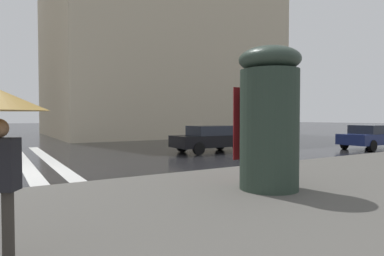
{
  "coord_description": "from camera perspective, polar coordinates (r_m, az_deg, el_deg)",
  "views": [
    {
      "loc": [
        -11.82,
        0.7,
        1.84
      ],
      "look_at": [
        0.14,
        -6.58,
        1.4
      ],
      "focal_mm": 30.53,
      "sensor_mm": 36.0,
      "label": 1
    }
  ],
  "objects": [
    {
      "name": "billboard_column",
      "position": [
        7.89,
        13.31,
        2.01
      ],
      "size": [
        1.44,
        1.44,
        3.35
      ],
      "color": "#28382D",
      "rests_on": "sidewalk_pavement"
    },
    {
      "name": "car_black",
      "position": [
        17.44,
        3.31,
        -1.75
      ],
      "size": [
        1.85,
        4.1,
        1.41
      ],
      "color": "black",
      "rests_on": "ground_plane"
    },
    {
      "name": "haussmann_block_corner",
      "position": [
        38.18,
        -6.2,
        16.8
      ],
      "size": [
        18.11,
        22.17,
        23.94
      ],
      "color": "beige",
      "rests_on": "ground_plane"
    },
    {
      "name": "car_navy",
      "position": [
        21.78,
        28.8,
        -1.26
      ],
      "size": [
        1.85,
        4.1,
        1.41
      ],
      "color": "navy",
      "rests_on": "ground_plane"
    },
    {
      "name": "ground_plane",
      "position": [
        11.98,
        -27.83,
        -7.23
      ],
      "size": [
        220.0,
        220.0,
        0.0
      ],
      "primitive_type": "plane",
      "color": "black"
    }
  ]
}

